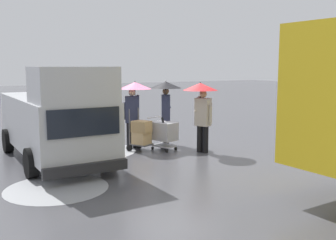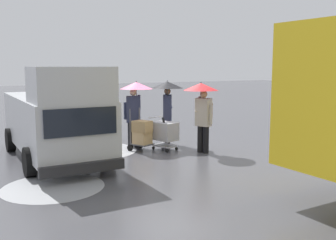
# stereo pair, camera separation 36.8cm
# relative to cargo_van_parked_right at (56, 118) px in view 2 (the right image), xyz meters

# --- Properties ---
(ground_plane) EXTENTS (90.00, 90.00, 0.00)m
(ground_plane) POSITION_rel_cargo_van_parked_right_xyz_m (-3.54, 0.46, -1.18)
(ground_plane) COLOR #4C4C51
(slush_patch_under_van) EXTENTS (2.71, 2.71, 0.01)m
(slush_patch_under_van) POSITION_rel_cargo_van_parked_right_xyz_m (-1.23, -0.67, -1.18)
(slush_patch_under_van) COLOR #ADAFB5
(slush_patch_under_van) RESTS_ON ground
(slush_patch_mid_street) EXTENTS (2.21, 2.21, 0.01)m
(slush_patch_mid_street) POSITION_rel_cargo_van_parked_right_xyz_m (0.68, 2.46, -1.18)
(slush_patch_mid_street) COLOR #999BA0
(slush_patch_mid_street) RESTS_ON ground
(cargo_van_parked_right) EXTENTS (2.22, 5.35, 2.60)m
(cargo_van_parked_right) POSITION_rel_cargo_van_parked_right_xyz_m (0.00, 0.00, 0.00)
(cargo_van_parked_right) COLOR #B7BABF
(cargo_van_parked_right) RESTS_ON ground
(shopping_cart_vendor) EXTENTS (0.76, 0.94, 1.04)m
(shopping_cart_vendor) POSITION_rel_cargo_van_parked_right_xyz_m (-3.27, 0.29, -0.61)
(shopping_cart_vendor) COLOR #B2B2B7
(shopping_cart_vendor) RESTS_ON ground
(hand_dolly_boxes) EXTENTS (0.75, 0.85, 1.32)m
(hand_dolly_boxes) POSITION_rel_cargo_van_parked_right_xyz_m (-2.58, 0.07, -0.62)
(hand_dolly_boxes) COLOR #515156
(hand_dolly_boxes) RESTS_ON ground
(pedestrian_pink_side) EXTENTS (1.04, 1.04, 2.15)m
(pedestrian_pink_side) POSITION_rel_cargo_van_parked_right_xyz_m (-3.76, -0.44, 0.41)
(pedestrian_pink_side) COLOR black
(pedestrian_pink_side) RESTS_ON ground
(pedestrian_black_side) EXTENTS (1.04, 1.04, 2.15)m
(pedestrian_black_side) POSITION_rel_cargo_van_parked_right_xyz_m (-4.09, 1.14, 0.39)
(pedestrian_black_side) COLOR black
(pedestrian_black_side) RESTS_ON ground
(pedestrian_white_side) EXTENTS (1.04, 1.04, 2.15)m
(pedestrian_white_side) POSITION_rel_cargo_van_parked_right_xyz_m (-2.63, -0.54, 0.41)
(pedestrian_white_side) COLOR black
(pedestrian_white_side) RESTS_ON ground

